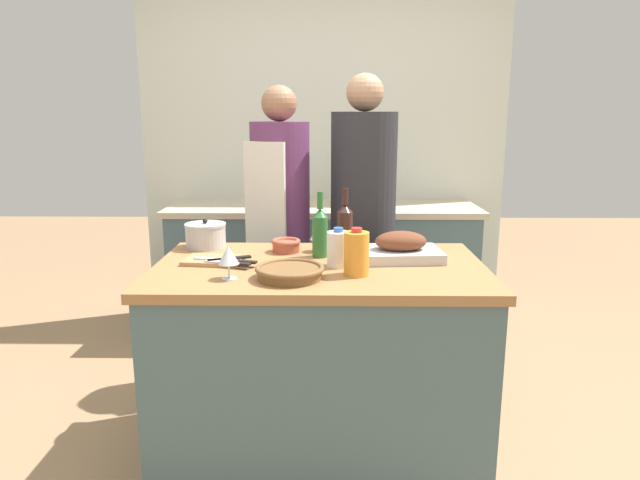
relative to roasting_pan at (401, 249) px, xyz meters
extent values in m
plane|color=#9E7A56|center=(-0.36, -0.10, -0.93)|extent=(12.00, 12.00, 0.00)
cube|color=#4C666B|center=(-0.36, -0.10, -0.51)|extent=(1.36, 0.81, 0.84)
cube|color=#A37042|center=(-0.36, -0.10, -0.07)|extent=(1.41, 0.84, 0.04)
cube|color=#4C666B|center=(-0.36, 1.39, -0.50)|extent=(2.04, 0.58, 0.86)
cube|color=beige|center=(-0.36, 1.39, -0.05)|extent=(2.10, 0.60, 0.04)
cube|color=silver|center=(-0.36, 1.74, 0.35)|extent=(2.60, 0.10, 2.55)
cube|color=#BCBCC1|center=(0.00, 0.00, -0.03)|extent=(0.37, 0.28, 0.04)
ellipsoid|color=brown|center=(0.00, 0.00, 0.03)|extent=(0.24, 0.17, 0.09)
cylinder|color=brown|center=(-0.47, -0.31, -0.03)|extent=(0.25, 0.25, 0.04)
torus|color=brown|center=(-0.47, -0.31, -0.01)|extent=(0.27, 0.27, 0.02)
cube|color=#AD7F51|center=(-0.81, -0.07, -0.04)|extent=(0.27, 0.20, 0.02)
cylinder|color=#B7B7BC|center=(-0.91, 0.21, 0.00)|extent=(0.19, 0.19, 0.11)
cylinder|color=#B7B7BC|center=(-0.91, 0.21, 0.06)|extent=(0.20, 0.20, 0.01)
sphere|color=black|center=(-0.91, 0.21, 0.08)|extent=(0.02, 0.02, 0.02)
cylinder|color=#A84C38|center=(-0.52, 0.13, -0.02)|extent=(0.13, 0.13, 0.05)
torus|color=#A84C38|center=(-0.52, 0.13, 0.00)|extent=(0.14, 0.14, 0.02)
cylinder|color=orange|center=(-0.21, -0.25, 0.04)|extent=(0.10, 0.10, 0.17)
cylinder|color=red|center=(-0.21, -0.25, 0.13)|extent=(0.04, 0.04, 0.02)
cylinder|color=white|center=(-0.28, -0.12, 0.03)|extent=(0.10, 0.10, 0.15)
cylinder|color=#3360B2|center=(-0.28, -0.12, 0.11)|extent=(0.04, 0.04, 0.02)
cylinder|color=#28662D|center=(-0.36, 0.04, 0.04)|extent=(0.07, 0.07, 0.18)
cone|color=#28662D|center=(-0.36, 0.04, 0.15)|extent=(0.07, 0.07, 0.04)
cylinder|color=#28662D|center=(-0.36, 0.04, 0.21)|extent=(0.03, 0.03, 0.08)
cylinder|color=#381E19|center=(-0.24, 0.18, 0.04)|extent=(0.07, 0.07, 0.18)
cone|color=#381E19|center=(-0.24, 0.18, 0.15)|extent=(0.07, 0.07, 0.04)
cylinder|color=#381E19|center=(-0.24, 0.18, 0.21)|extent=(0.03, 0.03, 0.08)
cylinder|color=silver|center=(-0.36, 0.14, -0.05)|extent=(0.06, 0.06, 0.00)
cylinder|color=silver|center=(-0.36, 0.14, -0.02)|extent=(0.01, 0.01, 0.05)
cone|color=silver|center=(-0.36, 0.14, 0.04)|extent=(0.08, 0.08, 0.07)
cylinder|color=silver|center=(-0.70, -0.32, -0.05)|extent=(0.06, 0.06, 0.00)
cylinder|color=silver|center=(-0.70, -0.32, -0.02)|extent=(0.01, 0.01, 0.06)
cone|color=silver|center=(-0.70, -0.32, 0.05)|extent=(0.08, 0.08, 0.07)
cube|color=#B7B7BC|center=(-0.81, -0.09, -0.03)|extent=(0.18, 0.08, 0.01)
cube|color=black|center=(-0.67, -0.13, -0.03)|extent=(0.11, 0.06, 0.01)
cube|color=#B7B7BC|center=(-0.78, -0.10, -0.03)|extent=(0.12, 0.08, 0.01)
cube|color=black|center=(-0.69, -0.06, -0.03)|extent=(0.08, 0.05, 0.01)
cube|color=#B7B7BC|center=(-0.78, -0.14, -0.03)|extent=(0.13, 0.07, 0.01)
cube|color=black|center=(-0.68, -0.17, -0.03)|extent=(0.08, 0.05, 0.01)
cylinder|color=#332D28|center=(0.05, 1.29, 0.06)|extent=(0.06, 0.06, 0.20)
cylinder|color=black|center=(0.05, 1.29, 0.17)|extent=(0.03, 0.03, 0.02)
cylinder|color=#B28E2D|center=(-0.23, 1.48, 0.05)|extent=(0.07, 0.07, 0.16)
cylinder|color=black|center=(-0.23, 1.48, 0.13)|extent=(0.03, 0.03, 0.02)
cylinder|color=#332D28|center=(-0.13, 1.29, 0.04)|extent=(0.06, 0.06, 0.14)
cylinder|color=black|center=(-0.13, 1.29, 0.12)|extent=(0.03, 0.03, 0.02)
cube|color=beige|center=(-0.59, 0.70, -0.53)|extent=(0.31, 0.28, 0.80)
cylinder|color=#663360|center=(-0.59, 0.70, 0.20)|extent=(0.33, 0.33, 0.67)
sphere|color=#996B4C|center=(-0.59, 0.70, 0.63)|extent=(0.19, 0.19, 0.19)
cube|color=silver|center=(-0.66, 0.57, 0.01)|extent=(0.23, 0.13, 0.85)
cube|color=beige|center=(-0.13, 0.66, -0.52)|extent=(0.31, 0.24, 0.83)
cylinder|color=#28282D|center=(-0.13, 0.66, 0.24)|extent=(0.36, 0.36, 0.69)
sphere|color=tan|center=(-0.13, 0.66, 0.69)|extent=(0.20, 0.20, 0.20)
camera|label=1|loc=(-0.32, -2.44, 0.58)|focal=32.00mm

